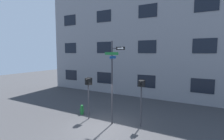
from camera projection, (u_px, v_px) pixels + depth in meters
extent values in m
plane|color=#38383A|center=(102.00, 129.00, 10.13)|extent=(60.00, 60.00, 0.00)
cube|color=gray|center=(148.00, 29.00, 16.55)|extent=(24.00, 0.60, 13.17)
cube|color=black|center=(71.00, 75.00, 21.48)|extent=(1.78, 0.03, 1.21)
cube|color=black|center=(104.00, 78.00, 19.12)|extent=(1.78, 0.03, 1.21)
cube|color=black|center=(146.00, 81.00, 16.76)|extent=(1.78, 0.03, 1.21)
cube|color=black|center=(202.00, 86.00, 14.40)|extent=(1.78, 0.03, 1.21)
cube|color=black|center=(70.00, 48.00, 21.16)|extent=(1.78, 0.03, 1.21)
cube|color=black|center=(104.00, 47.00, 18.79)|extent=(1.78, 0.03, 1.21)
cube|color=black|center=(147.00, 47.00, 16.43)|extent=(1.78, 0.03, 1.21)
cube|color=black|center=(204.00, 46.00, 14.07)|extent=(1.78, 0.03, 1.21)
cube|color=black|center=(70.00, 20.00, 20.83)|extent=(1.78, 0.03, 1.21)
cube|color=black|center=(104.00, 16.00, 18.47)|extent=(1.78, 0.03, 1.21)
cube|color=black|center=(148.00, 11.00, 16.11)|extent=(1.78, 0.03, 1.21)
cube|color=black|center=(207.00, 4.00, 13.74)|extent=(1.78, 0.03, 1.21)
cylinder|color=#2D2D33|center=(112.00, 83.00, 10.56)|extent=(0.09, 0.09, 5.08)
cube|color=#2D2D33|center=(116.00, 48.00, 10.21)|extent=(0.57, 0.05, 0.05)
cube|color=#196B2D|center=(111.00, 54.00, 10.33)|extent=(0.91, 0.02, 0.16)
cube|color=#14478C|center=(113.00, 57.00, 10.37)|extent=(0.02, 0.75, 0.15)
cube|color=black|center=(120.00, 48.00, 10.06)|extent=(0.56, 0.02, 0.18)
cube|color=white|center=(120.00, 48.00, 10.07)|extent=(0.32, 0.01, 0.07)
cone|color=white|center=(123.00, 48.00, 9.97)|extent=(0.10, 0.14, 0.14)
cylinder|color=#2D2D33|center=(89.00, 102.00, 11.53)|extent=(0.08, 0.08, 2.30)
cube|color=black|center=(88.00, 81.00, 11.39)|extent=(0.35, 0.26, 0.44)
cube|color=black|center=(90.00, 81.00, 11.51)|extent=(0.41, 0.02, 0.50)
cylinder|color=black|center=(86.00, 80.00, 11.21)|extent=(0.15, 0.12, 0.15)
cylinder|color=black|center=(86.00, 83.00, 11.23)|extent=(0.15, 0.12, 0.15)
cylinder|color=orange|center=(87.00, 80.00, 11.26)|extent=(0.12, 0.01, 0.12)
cylinder|color=#2D2D33|center=(141.00, 107.00, 10.29)|extent=(0.08, 0.08, 2.43)
cube|color=black|center=(141.00, 83.00, 10.16)|extent=(0.31, 0.26, 0.35)
cube|color=black|center=(142.00, 83.00, 10.28)|extent=(0.37, 0.02, 0.41)
cylinder|color=black|center=(140.00, 83.00, 9.98)|extent=(0.12, 0.12, 0.12)
cylinder|color=black|center=(140.00, 85.00, 10.00)|extent=(0.12, 0.12, 0.12)
cylinder|color=#EA4C14|center=(141.00, 82.00, 10.03)|extent=(0.10, 0.01, 0.10)
cylinder|color=#196028|center=(82.00, 111.00, 12.47)|extent=(0.23, 0.23, 0.53)
sphere|color=#196028|center=(82.00, 106.00, 12.44)|extent=(0.20, 0.20, 0.20)
cylinder|color=#196028|center=(80.00, 110.00, 12.55)|extent=(0.08, 0.08, 0.08)
cylinder|color=#196028|center=(84.00, 111.00, 12.39)|extent=(0.08, 0.08, 0.08)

